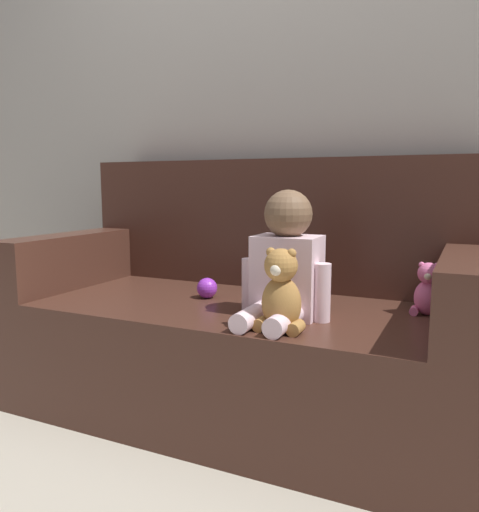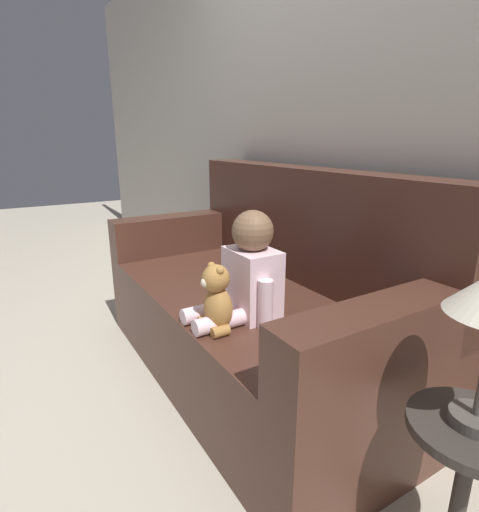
% 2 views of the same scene
% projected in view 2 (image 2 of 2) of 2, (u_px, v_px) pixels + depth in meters
% --- Properties ---
extents(ground_plane, '(12.00, 12.00, 0.00)m').
position_uv_depth(ground_plane, '(249.00, 372.00, 1.97)').
color(ground_plane, '#B7AD99').
extents(wall_back, '(8.00, 0.05, 2.60)m').
position_uv_depth(wall_back, '(342.00, 95.00, 1.85)').
color(wall_back, '#ADA89E').
rests_on(wall_back, ground_plane).
extents(couch, '(1.72, 0.84, 0.98)m').
position_uv_depth(couch, '(261.00, 306.00, 1.91)').
color(couch, '#47281E').
rests_on(couch, ground_plane).
extents(person_baby, '(0.31, 0.35, 0.42)m').
position_uv_depth(person_baby, '(248.00, 274.00, 1.53)').
color(person_baby, silver).
rests_on(person_baby, couch).
extents(teddy_bear_brown, '(0.15, 0.11, 0.25)m').
position_uv_depth(teddy_bear_brown, '(217.00, 300.00, 1.43)').
color(teddy_bear_brown, '#AD7A3D').
rests_on(teddy_bear_brown, couch).
extents(plush_toy_side, '(0.11, 0.08, 0.18)m').
position_uv_depth(plush_toy_side, '(373.00, 324.00, 1.31)').
color(plush_toy_side, '#DB6699').
rests_on(plush_toy_side, couch).
extents(toy_ball, '(0.08, 0.08, 0.08)m').
position_uv_depth(toy_ball, '(230.00, 274.00, 1.93)').
color(toy_ball, purple).
rests_on(toy_ball, couch).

